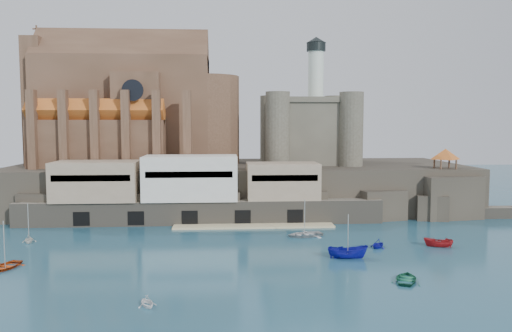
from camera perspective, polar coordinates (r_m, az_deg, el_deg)
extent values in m
plane|color=navy|center=(76.27, -0.97, -9.76)|extent=(300.00, 300.00, 0.00)
cube|color=#29241E|center=(114.64, -1.90, -2.25)|extent=(100.00, 34.00, 10.00)
cube|color=#29241E|center=(104.47, -22.99, -4.46)|extent=(9.00, 5.00, 6.00)
cube|color=#29241E|center=(100.31, -14.31, -4.60)|extent=(9.00, 5.00, 6.00)
cube|color=#29241E|center=(98.57, -4.52, -4.63)|extent=(9.00, 5.00, 6.00)
cube|color=#29241E|center=(99.75, 5.32, -4.52)|extent=(9.00, 5.00, 6.00)
cube|color=#29241E|center=(103.43, 14.14, -4.31)|extent=(9.00, 5.00, 6.00)
cube|color=#6F6759|center=(97.81, -6.29, -5.16)|extent=(70.00, 6.00, 4.50)
cube|color=#D1BF8B|center=(93.84, -0.25, -6.87)|extent=(30.00, 4.00, 0.40)
cube|color=black|center=(98.64, -19.31, -5.71)|extent=(3.00, 0.40, 2.60)
cube|color=black|center=(96.42, -13.55, -5.81)|extent=(3.00, 0.40, 2.60)
cube|color=black|center=(95.20, -7.58, -5.85)|extent=(3.00, 0.40, 2.60)
cube|color=black|center=(95.03, -1.52, -5.83)|extent=(3.00, 0.40, 2.60)
cube|color=black|center=(95.90, 4.49, -5.74)|extent=(3.00, 0.40, 2.60)
cube|color=gray|center=(100.88, -17.72, -1.62)|extent=(16.00, 9.00, 7.50)
cube|color=silver|center=(98.00, -7.47, -1.31)|extent=(18.00, 9.00, 8.50)
cube|color=gray|center=(98.51, 3.04, -1.69)|extent=(14.00, 8.00, 7.00)
cube|color=#4F3525|center=(117.92, -14.76, 6.06)|extent=(38.00, 14.00, 24.00)
cube|color=#4F3525|center=(118.79, -14.89, 11.86)|extent=(38.00, 13.01, 13.01)
cylinder|color=#4F3525|center=(115.75, -5.43, 5.24)|extent=(14.00, 14.00, 20.00)
cube|color=#4F3525|center=(117.19, -12.81, 5.13)|extent=(10.00, 20.00, 20.00)
cube|color=#4F3525|center=(109.57, -17.69, 2.43)|extent=(28.00, 5.00, 10.00)
cube|color=#4F3525|center=(128.07, -15.62, 2.81)|extent=(28.00, 5.00, 10.00)
cube|color=#BE5C20|center=(109.51, -17.78, 5.88)|extent=(28.00, 5.66, 5.66)
cube|color=#BE5C20|center=(128.01, -15.69, 5.76)|extent=(28.00, 5.66, 5.66)
cube|color=#4F3525|center=(123.05, -23.55, 6.70)|extent=(4.00, 10.00, 28.00)
cylinder|color=black|center=(105.51, -13.92, 8.41)|extent=(4.40, 0.30, 4.40)
cube|color=#4F3525|center=(110.20, -24.19, 3.80)|extent=(1.60, 2.20, 16.00)
cube|color=#4F3525|center=(108.18, -21.10, 3.89)|extent=(1.60, 2.20, 16.00)
cube|color=#4F3525|center=(106.48, -17.91, 3.97)|extent=(1.60, 2.20, 16.00)
cube|color=#4F3525|center=(105.13, -14.63, 4.04)|extent=(1.60, 2.20, 16.00)
cube|color=#4F3525|center=(104.12, -11.27, 4.10)|extent=(1.60, 2.20, 16.00)
cube|color=#4F3525|center=(103.48, -7.86, 4.14)|extent=(1.60, 2.20, 16.00)
cube|color=#4D493C|center=(116.34, 5.99, 3.75)|extent=(16.00, 16.00, 14.00)
cube|color=#4D493C|center=(116.42, 6.02, 7.40)|extent=(17.00, 17.00, 1.20)
cylinder|color=#4D493C|center=(107.30, 2.48, 4.21)|extent=(5.20, 5.20, 16.00)
cylinder|color=#4D493C|center=(110.15, 10.81, 4.15)|extent=(5.20, 5.20, 16.00)
cylinder|color=#4D493C|center=(123.22, 1.69, 4.31)|extent=(5.20, 5.20, 16.00)
cylinder|color=#4D493C|center=(125.71, 8.99, 4.26)|extent=(5.20, 5.20, 16.00)
cylinder|color=silver|center=(119.10, 6.85, 10.03)|extent=(3.60, 3.60, 12.00)
cylinder|color=black|center=(119.93, 6.88, 13.37)|extent=(4.40, 4.40, 2.00)
cone|color=black|center=(120.18, 6.89, 14.12)|extent=(4.60, 4.60, 1.40)
cube|color=#29241E|center=(110.55, 20.69, -3.18)|extent=(12.00, 10.00, 8.70)
cube|color=#29241E|center=(106.51, 19.36, -4.45)|extent=(6.00, 5.00, 5.00)
cube|color=#29241E|center=(114.65, 22.55, -3.64)|extent=(5.00, 4.00, 6.00)
cube|color=#4F3525|center=(110.03, 20.77, -0.86)|extent=(4.20, 4.20, 0.30)
cylinder|color=#4F3525|center=(107.79, 20.36, -0.19)|extent=(0.36, 0.36, 3.20)
cylinder|color=#4F3525|center=(109.13, 21.90, -0.18)|extent=(0.36, 0.36, 3.20)
cylinder|color=#4F3525|center=(110.71, 19.69, -0.04)|extent=(0.36, 0.36, 3.20)
cylinder|color=#4F3525|center=(112.01, 21.20, -0.03)|extent=(0.36, 0.36, 3.20)
pyramid|color=#BE5C20|center=(109.71, 20.83, 1.30)|extent=(6.40, 6.40, 2.20)
imported|color=#B13A0D|center=(75.84, -26.73, -10.39)|extent=(4.03, 1.95, 5.42)
imported|color=white|center=(56.11, -12.33, -15.36)|extent=(2.84, 2.42, 2.81)
imported|color=#121496|center=(73.87, 10.43, -10.34)|extent=(2.37, 2.31, 5.79)
imported|color=#1B6445|center=(65.69, 16.82, -12.42)|extent=(3.90, 2.57, 5.30)
imported|color=silver|center=(90.02, -24.50, -7.93)|extent=(2.91, 2.14, 3.04)
imported|color=maroon|center=(84.17, 20.10, -8.66)|extent=(2.12, 2.09, 4.48)
imported|color=beige|center=(86.60, 5.56, -8.00)|extent=(2.47, 4.72, 6.35)
imported|color=#10129D|center=(80.92, 13.75, -9.05)|extent=(3.26, 3.20, 3.29)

